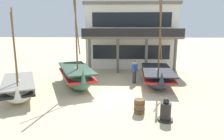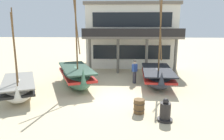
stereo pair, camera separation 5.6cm
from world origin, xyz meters
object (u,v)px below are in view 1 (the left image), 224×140
at_px(capstan_winch, 166,112).
at_px(fishing_boat_far_right, 157,76).
at_px(harbor_building_main, 130,35).
at_px(wooden_barrel, 139,106).
at_px(fishing_boat_centre_large, 76,76).
at_px(fishing_boat_near_left, 19,87).
at_px(fisherman_by_hull, 134,72).

bearing_deg(capstan_winch, fishing_boat_far_right, 84.15).
height_order(fishing_boat_far_right, harbor_building_main, harbor_building_main).
bearing_deg(wooden_barrel, fishing_boat_centre_large, 132.33).
distance_m(fishing_boat_near_left, fishing_boat_far_right, 9.13).
xyz_separation_m(fisherman_by_hull, capstan_winch, (1.00, -6.09, -0.41)).
bearing_deg(fisherman_by_hull, harbor_building_main, 90.21).
bearing_deg(harbor_building_main, fishing_boat_near_left, -121.35).
distance_m(fisherman_by_hull, capstan_winch, 6.19).
distance_m(fishing_boat_centre_large, wooden_barrel, 5.96).
bearing_deg(harbor_building_main, capstan_winch, -85.89).
distance_m(fisherman_by_hull, wooden_barrel, 5.35).
bearing_deg(wooden_barrel, fishing_boat_near_left, 163.48).
relative_size(wooden_barrel, harbor_building_main, 0.08).
height_order(fishing_boat_far_right, fisherman_by_hull, fishing_boat_far_right).
bearing_deg(wooden_barrel, fishing_boat_far_right, 71.56).
relative_size(fishing_boat_far_right, fisherman_by_hull, 3.69).
relative_size(fishing_boat_centre_large, fisherman_by_hull, 4.05).
distance_m(fishing_boat_near_left, fishing_boat_centre_large, 3.75).
bearing_deg(fishing_boat_near_left, fishing_boat_centre_large, 38.69).
bearing_deg(fishing_boat_centre_large, fishing_boat_far_right, 6.66).
xyz_separation_m(fishing_boat_centre_large, fishing_boat_far_right, (5.69, 0.66, -0.12)).
height_order(fishing_boat_near_left, fishing_boat_centre_large, fishing_boat_centre_large).
height_order(capstan_winch, wooden_barrel, capstan_winch).
bearing_deg(fisherman_by_hull, capstan_winch, -80.69).
relative_size(fishing_boat_near_left, fisherman_by_hull, 3.06).
distance_m(fishing_boat_centre_large, capstan_winch, 7.26).
bearing_deg(capstan_winch, fisherman_by_hull, 99.31).
relative_size(fishing_boat_centre_large, harbor_building_main, 0.75).
height_order(fishing_boat_centre_large, harbor_building_main, fishing_boat_centre_large).
bearing_deg(wooden_barrel, harbor_building_main, 89.74).
xyz_separation_m(fishing_boat_near_left, fishing_boat_far_right, (8.62, 3.01, 0.06)).
xyz_separation_m(fishing_boat_far_right, harbor_building_main, (-1.63, 8.47, 2.54)).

